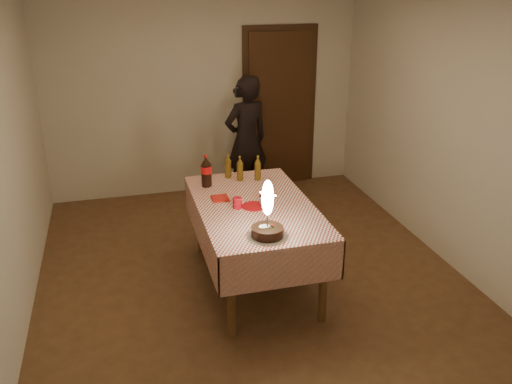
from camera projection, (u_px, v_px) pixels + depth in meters
ground at (248, 270)px, 5.38m from camera, size 4.00×4.50×0.01m
room_shell at (249, 104)px, 4.83m from camera, size 4.04×4.54×2.62m
dining_table at (255, 215)px, 4.91m from camera, size 1.02×1.72×0.81m
birthday_cake at (267, 222)px, 4.24m from camera, size 0.32×0.32×0.48m
red_plate at (254, 206)px, 4.82m from camera, size 0.22×0.22×0.01m
red_cup at (237, 203)px, 4.78m from camera, size 0.08×0.08×0.10m
clear_cup at (263, 201)px, 4.83m from camera, size 0.07×0.07×0.09m
napkin_stack at (220, 198)px, 4.97m from camera, size 0.15×0.15×0.02m
cola_bottle at (206, 171)px, 5.23m from camera, size 0.10×0.10×0.32m
amber_bottle_left at (228, 166)px, 5.46m from camera, size 0.06×0.06×0.25m
amber_bottle_right at (258, 169)px, 5.40m from camera, size 0.06×0.06×0.25m
amber_bottle_mid at (240, 169)px, 5.38m from camera, size 0.06×0.06×0.25m
photographer at (246, 140)px, 6.68m from camera, size 0.68×0.54×1.62m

